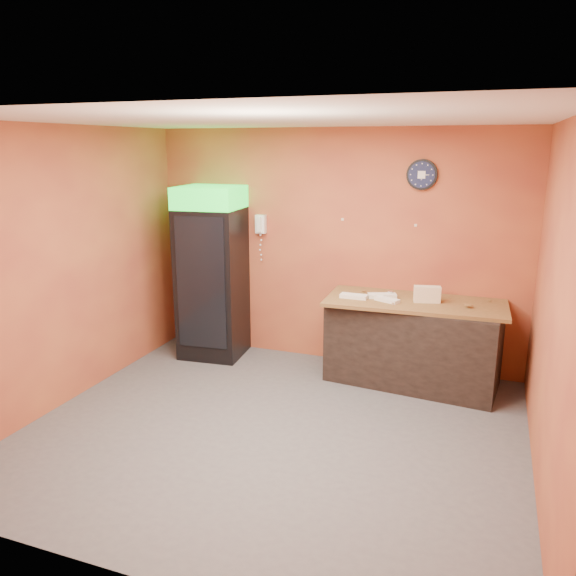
% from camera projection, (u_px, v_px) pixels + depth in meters
% --- Properties ---
extents(floor, '(4.50, 4.50, 0.00)m').
position_uv_depth(floor, '(273.00, 431.00, 5.25)').
color(floor, '#47474C').
rests_on(floor, ground).
extents(back_wall, '(4.50, 0.02, 2.80)m').
position_uv_depth(back_wall, '(334.00, 248.00, 6.72)').
color(back_wall, '#BC6235').
rests_on(back_wall, floor).
extents(left_wall, '(0.02, 4.00, 2.80)m').
position_uv_depth(left_wall, '(65.00, 267.00, 5.65)').
color(left_wall, '#BC6235').
rests_on(left_wall, floor).
extents(right_wall, '(0.02, 4.00, 2.80)m').
position_uv_depth(right_wall, '(554.00, 312.00, 4.15)').
color(right_wall, '#BC6235').
rests_on(right_wall, floor).
extents(ceiling, '(4.50, 4.00, 0.02)m').
position_uv_depth(ceiling, '(271.00, 119.00, 4.56)').
color(ceiling, white).
rests_on(ceiling, back_wall).
extents(beverage_cooler, '(0.81, 0.82, 2.12)m').
position_uv_depth(beverage_cooler, '(211.00, 275.00, 6.94)').
color(beverage_cooler, black).
rests_on(beverage_cooler, floor).
extents(prep_counter, '(1.90, 0.99, 0.91)m').
position_uv_depth(prep_counter, '(413.00, 343.00, 6.24)').
color(prep_counter, black).
rests_on(prep_counter, floor).
extents(wall_clock, '(0.34, 0.06, 0.34)m').
position_uv_depth(wall_clock, '(422.00, 175.00, 6.14)').
color(wall_clock, black).
rests_on(wall_clock, back_wall).
extents(wall_phone, '(0.12, 0.11, 0.23)m').
position_uv_depth(wall_phone, '(261.00, 224.00, 6.92)').
color(wall_phone, white).
rests_on(wall_phone, back_wall).
extents(butcher_paper, '(1.95, 0.93, 0.04)m').
position_uv_depth(butcher_paper, '(415.00, 302.00, 6.12)').
color(butcher_paper, brown).
rests_on(butcher_paper, prep_counter).
extents(sub_roll_stack, '(0.30, 0.16, 0.18)m').
position_uv_depth(sub_roll_stack, '(427.00, 294.00, 6.02)').
color(sub_roll_stack, beige).
rests_on(sub_roll_stack, butcher_paper).
extents(wrapped_sandwich_left, '(0.30, 0.13, 0.04)m').
position_uv_depth(wrapped_sandwich_left, '(354.00, 296.00, 6.21)').
color(wrapped_sandwich_left, white).
rests_on(wrapped_sandwich_left, butcher_paper).
extents(wrapped_sandwich_mid, '(0.29, 0.20, 0.04)m').
position_uv_depth(wrapped_sandwich_mid, '(387.00, 300.00, 6.07)').
color(wrapped_sandwich_mid, white).
rests_on(wrapped_sandwich_mid, butcher_paper).
extents(wrapped_sandwich_right, '(0.33, 0.23, 0.04)m').
position_uv_depth(wrapped_sandwich_right, '(382.00, 296.00, 6.23)').
color(wrapped_sandwich_right, white).
rests_on(wrapped_sandwich_right, butcher_paper).
extents(kitchen_tool, '(0.07, 0.07, 0.07)m').
position_uv_depth(kitchen_tool, '(390.00, 294.00, 6.25)').
color(kitchen_tool, silver).
rests_on(kitchen_tool, butcher_paper).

